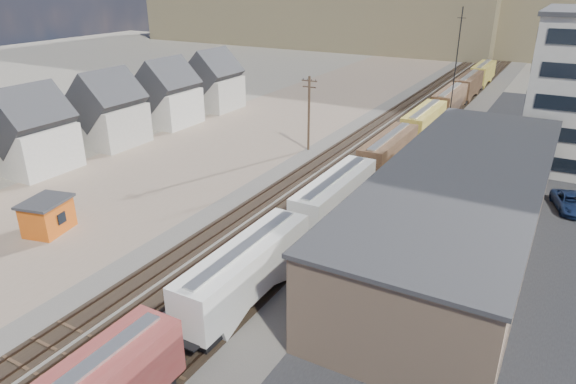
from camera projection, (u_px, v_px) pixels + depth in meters
The scene contains 13 objects.
ground at pixel (124, 353), 32.38m from camera, with size 300.00×300.00×0.00m, color #6B6356.
ballast_bed at pixel (388, 144), 72.51m from camera, with size 18.00×200.00×0.06m, color #4C4742.
dirt_yard at pixel (231, 141), 73.50m from camera, with size 24.00×180.00×0.03m, color #7A6654.
asphalt_lot at pixel (551, 217), 50.55m from camera, with size 26.00×120.00×0.04m, color #232326.
rail_tracks at pixel (384, 142), 72.72m from camera, with size 11.40×200.00×0.24m.
freight_train at pixel (408, 135), 66.80m from camera, with size 3.00×119.74×4.46m.
warehouse at pixel (461, 206), 44.27m from camera, with size 12.40×40.40×7.25m.
utility_pole_north at pixel (309, 112), 67.86m from camera, with size 2.20×0.32×10.00m.
radio_mast at pixel (455, 71), 74.28m from camera, with size 1.20×0.16×18.00m.
townhouse_row at pixel (73, 124), 66.09m from camera, with size 8.15×68.16×10.47m.
hills_north at pixel (516, 2), 161.60m from camera, with size 265.00×80.00×32.00m.
maintenance_shed at pixel (48, 216), 47.07m from camera, with size 4.30×5.03×3.20m.
parked_car_blue at pixel (571, 203), 51.68m from camera, with size 2.73×5.93×1.65m, color navy.
Camera 1 is at (21.71, -17.44, 22.02)m, focal length 32.00 mm.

